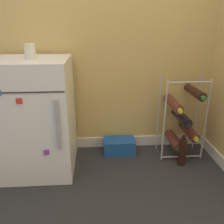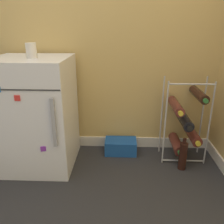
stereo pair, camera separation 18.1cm
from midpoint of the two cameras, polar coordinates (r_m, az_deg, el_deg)
name	(u,v)px [view 1 (the left image)]	position (r m, az deg, el deg)	size (l,w,h in m)	color
ground_plane	(95,185)	(1.73, -7.16, -17.11)	(14.00, 14.00, 0.00)	#28282B
mini_fridge	(34,117)	(1.84, -20.90, -1.08)	(0.55, 0.54, 0.83)	white
wine_rack	(182,119)	(1.99, 14.06, -1.66)	(0.34, 0.33, 0.67)	#B2B2B7
soda_box	(119,146)	(2.07, -0.78, -8.21)	(0.27, 0.16, 0.12)	#194C9E
fridge_top_cup	(30,51)	(1.70, -22.15, 13.34)	(0.07, 0.07, 0.10)	silver
loose_bottle_floor	(182,152)	(1.93, 13.96, -9.35)	(0.06, 0.06, 0.26)	black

